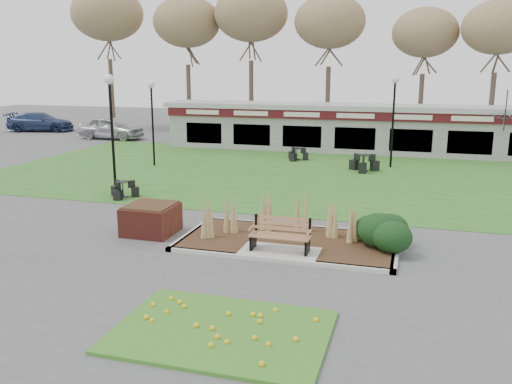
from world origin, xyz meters
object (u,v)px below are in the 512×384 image
(park_bench, at_px, (281,234))
(food_pavilion, at_px, (358,128))
(lamp_post_mid_right, at_px, (394,101))
(patio_umbrella, at_px, (504,130))
(brick_planter, at_px, (151,219))
(lamp_post_mid_left, at_px, (111,107))
(car_black, at_px, (227,132))
(car_blue, at_px, (41,122))
(bistro_set_c, at_px, (297,156))
(bistro_set_b, at_px, (364,166))
(bistro_set_a, at_px, (123,192))
(lamp_post_far_left, at_px, (152,104))
(car_silver, at_px, (111,128))

(park_bench, xyz_separation_m, food_pavilion, (0.00, 19.71, 0.89))
(lamp_post_mid_right, distance_m, patio_umbrella, 6.67)
(brick_planter, distance_m, lamp_post_mid_left, 6.93)
(lamp_post_mid_left, xyz_separation_m, car_black, (-0.46, 15.29, -2.72))
(patio_umbrella, bearing_deg, food_pavilion, 166.21)
(park_bench, bearing_deg, lamp_post_mid_left, 147.19)
(lamp_post_mid_left, xyz_separation_m, car_blue, (-17.53, 18.00, -2.78))
(bistro_set_c, bearing_deg, lamp_post_mid_right, -8.85)
(brick_planter, relative_size, car_blue, 0.28)
(bistro_set_c, bearing_deg, brick_planter, -95.79)
(bistro_set_b, relative_size, bistro_set_c, 1.26)
(lamp_post_mid_left, distance_m, patio_umbrella, 20.62)
(bistro_set_a, xyz_separation_m, bistro_set_c, (4.80, 10.77, 0.01))
(food_pavilion, height_order, lamp_post_mid_left, lamp_post_mid_left)
(food_pavilion, xyz_separation_m, car_black, (-8.93, 1.04, -0.66))
(bistro_set_c, distance_m, car_black, 8.00)
(lamp_post_mid_left, distance_m, car_blue, 25.28)
(lamp_post_far_left, relative_size, bistro_set_a, 3.63)
(lamp_post_mid_left, relative_size, lamp_post_far_left, 1.09)
(park_bench, relative_size, car_black, 0.34)
(food_pavilion, distance_m, lamp_post_mid_right, 5.84)
(park_bench, bearing_deg, bistro_set_b, 85.49)
(patio_umbrella, bearing_deg, bistro_set_b, -146.85)
(park_bench, xyz_separation_m, brick_planter, (-4.40, 0.75, -0.11))
(park_bench, xyz_separation_m, bistro_set_a, (-7.70, 4.75, -0.35))
(lamp_post_mid_right, height_order, car_black, lamp_post_mid_right)
(park_bench, relative_size, brick_planter, 1.13)
(car_blue, bearing_deg, bistro_set_a, -149.05)
(park_bench, relative_size, car_blue, 0.32)
(food_pavilion, relative_size, bistro_set_b, 15.92)
(lamp_post_far_left, bearing_deg, park_bench, -49.95)
(patio_umbrella, relative_size, car_silver, 0.59)
(car_silver, bearing_deg, lamp_post_mid_right, -103.37)
(park_bench, height_order, bistro_set_b, park_bench)
(bistro_set_b, relative_size, car_blue, 0.29)
(car_black, bearing_deg, brick_planter, -178.57)
(lamp_post_mid_right, distance_m, car_silver, 21.19)
(car_silver, bearing_deg, food_pavilion, -90.02)
(brick_planter, distance_m, lamp_post_far_left, 12.52)
(park_bench, bearing_deg, lamp_post_far_left, 130.05)
(patio_umbrella, xyz_separation_m, car_black, (-16.93, 3.00, -1.00))
(brick_planter, distance_m, patio_umbrella, 21.08)
(bistro_set_a, relative_size, car_black, 0.25)
(food_pavilion, distance_m, car_silver, 17.90)
(bistro_set_b, height_order, patio_umbrella, patio_umbrella)
(park_bench, height_order, car_silver, car_silver)
(bistro_set_b, distance_m, patio_umbrella, 8.45)
(lamp_post_far_left, height_order, patio_umbrella, lamp_post_far_left)
(bistro_set_b, distance_m, bistro_set_c, 4.57)
(food_pavilion, bearing_deg, car_black, 173.37)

